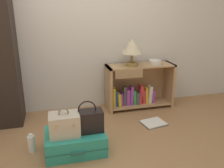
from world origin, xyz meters
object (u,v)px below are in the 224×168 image
Objects in this scene: table_lamp at (132,47)px; bottle at (31,144)px; bowl at (155,62)px; handbag at (87,121)px; bookshelf at (137,87)px; open_book_on_floor at (153,123)px; train_case at (64,125)px; suitcase_large at (75,141)px.

table_lamp reaches higher than bottle.
bowl is 1.57m from handbag.
open_book_on_floor is at bearing -88.23° from bookshelf.
handbag is (-0.80, -0.95, -0.59)m from table_lamp.
train_case is at bearing -160.89° from open_book_on_floor.
handbag is (-0.92, -0.99, 0.03)m from bookshelf.
bowl is at bearing 67.62° from open_book_on_floor.
bottle is (-1.78, -0.86, -0.60)m from bowl.
bookshelf is 3.29× the size of train_case.
bowl is 0.54× the size of open_book_on_floor.
suitcase_large is at bearing -143.99° from bowl.
bowl reaches higher than handbag.
bottle is at bearing -149.89° from bookshelf.
table_lamp reaches higher than handbag.
bowl reaches higher than train_case.
handbag reaches higher than bottle.
handbag is at bearing -140.48° from bowl.
train_case is 1.46× the size of bottle.
bottle is (-1.40, -0.84, -0.84)m from table_lamp.
train_case is 1.30m from open_book_on_floor.
bookshelf is 4.82× the size of bottle.
handbag is (0.24, 0.02, 0.00)m from train_case.
bookshelf is 0.63m from table_lamp.
handbag is at bearing -7.03° from suitcase_large.
bottle is at bearing -149.02° from table_lamp.
train_case is at bearing -161.65° from suitcase_large.
handbag reaches higher than open_book_on_floor.
bottle is at bearing 169.32° from handbag.
suitcase_large is 1.83× the size of open_book_on_floor.
table_lamp is 1.28× the size of train_case.
train_case is at bearing -20.20° from bottle.
bookshelf reaches higher than bottle.
bookshelf is 1.45m from suitcase_large.
suitcase_large is 0.47m from bottle.
suitcase_large is at bearing -137.33° from bookshelf.
bookshelf is 1.60× the size of suitcase_large.
open_book_on_floor is (1.54, 0.28, -0.09)m from bottle.
bowl is at bearing 36.01° from suitcase_large.
train_case is at bearing -175.73° from handbag.
bookshelf is at bearing 42.67° from suitcase_large.
suitcase_large is 2.06× the size of train_case.
train_case is 0.88× the size of handbag.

